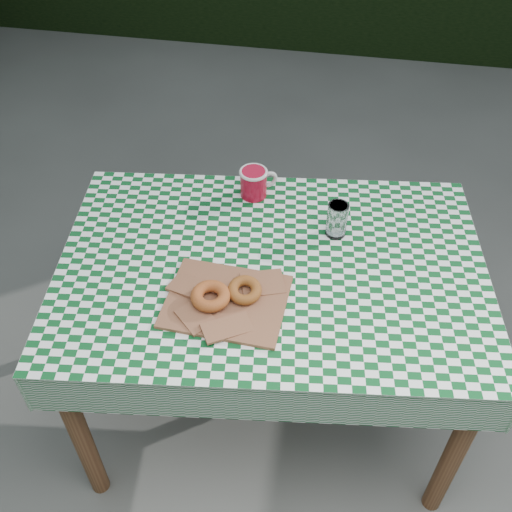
% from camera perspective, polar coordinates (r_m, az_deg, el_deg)
% --- Properties ---
extents(ground, '(60.00, 60.00, 0.00)m').
position_cam_1_polar(ground, '(2.41, 6.05, -12.91)').
color(ground, '#484944').
rests_on(ground, ground).
extents(table, '(1.34, 0.98, 0.75)m').
position_cam_1_polar(table, '(2.07, 1.31, -8.29)').
color(table, brown).
rests_on(table, ground).
extents(tablecloth, '(1.37, 1.01, 0.01)m').
position_cam_1_polar(tablecloth, '(1.78, 1.50, -0.97)').
color(tablecloth, '#0B461C').
rests_on(tablecloth, table).
extents(paper_bag, '(0.34, 0.28, 0.02)m').
position_cam_1_polar(paper_bag, '(1.67, -2.85, -4.25)').
color(paper_bag, brown).
rests_on(paper_bag, tablecloth).
extents(bagel_front, '(0.15, 0.15, 0.03)m').
position_cam_1_polar(bagel_front, '(1.65, -4.35, -3.82)').
color(bagel_front, '#A55022').
rests_on(bagel_front, paper_bag).
extents(bagel_back, '(0.11, 0.11, 0.03)m').
position_cam_1_polar(bagel_back, '(1.67, -1.09, -3.26)').
color(bagel_back, brown).
rests_on(bagel_back, paper_bag).
extents(coffee_mug, '(0.24, 0.24, 0.10)m').
position_cam_1_polar(coffee_mug, '(1.99, -0.24, 6.94)').
color(coffee_mug, maroon).
rests_on(coffee_mug, tablecloth).
extents(drinking_glass, '(0.09, 0.09, 0.11)m').
position_cam_1_polar(drinking_glass, '(1.86, 7.69, 3.45)').
color(drinking_glass, silver).
rests_on(drinking_glass, tablecloth).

